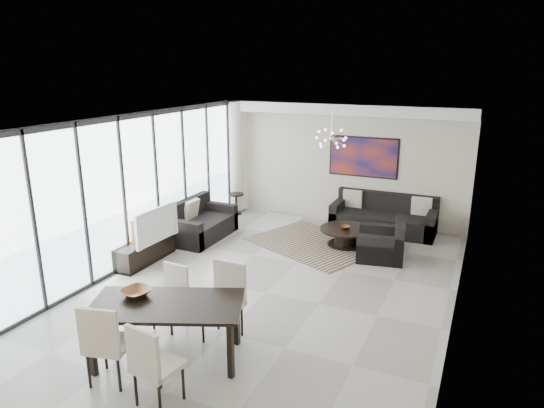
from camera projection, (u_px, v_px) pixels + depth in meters
The scene contains 20 objects.
room_shell at pixel (292, 216), 7.75m from camera, with size 6.00×9.00×2.90m.
window_wall at pixel (127, 193), 9.05m from camera, with size 0.37×8.95×2.90m.
soffit at pixel (343, 109), 11.33m from camera, with size 5.98×0.40×0.26m, color white.
painting at pixel (363, 157), 11.59m from camera, with size 1.68×0.04×0.98m, color #AB3317.
chandelier at pixel (331, 138), 9.75m from camera, with size 0.66×0.66×0.71m.
rug at pixel (315, 243), 10.62m from camera, with size 2.59×1.99×0.01m, color black.
coffee_table at pixel (345, 236), 10.47m from camera, with size 1.11×1.11×0.39m.
bowl_coffee at pixel (345, 227), 10.37m from camera, with size 0.22×0.22×0.07m, color brown.
sofa_main at pixel (383, 219), 11.36m from camera, with size 2.37×0.97×0.86m.
loveseat at pixel (200, 225), 10.95m from camera, with size 0.96×1.71×0.85m.
armchair at pixel (382, 245), 9.78m from camera, with size 1.05×1.09×0.80m.
side_table at pixel (236, 200), 12.65m from camera, with size 0.40×0.40×0.55m.
tv_console at pixel (145, 251), 9.59m from camera, with size 0.40×1.44×0.45m, color black.
television at pixel (152, 224), 9.43m from camera, with size 1.18×0.16×0.68m, color gray.
dining_table at pixel (167, 309), 6.27m from camera, with size 2.17×1.65×0.81m.
dining_chair_sw at pixel (105, 340), 5.76m from camera, with size 0.61×0.61×1.09m.
dining_chair_se at pixel (151, 361), 5.38m from camera, with size 0.55×0.55×1.05m.
dining_chair_nw at pixel (173, 291), 7.18m from camera, with size 0.47×0.47×0.94m.
dining_chair_ne at pixel (226, 295), 6.85m from camera, with size 0.53×0.53×1.11m.
bowl_dining at pixel (136, 293), 6.44m from camera, with size 0.38×0.38×0.09m, color brown.
Camera 1 is at (3.22, -6.87, 3.77)m, focal length 32.00 mm.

